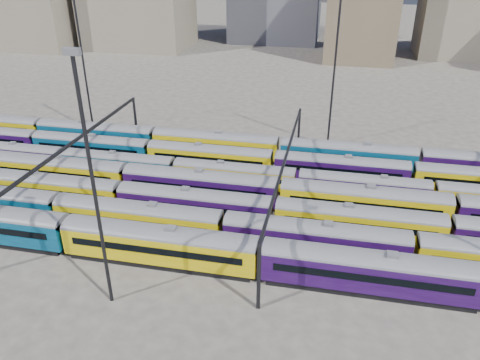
% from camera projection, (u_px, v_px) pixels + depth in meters
% --- Properties ---
extents(ground, '(500.00, 500.00, 0.00)m').
position_uv_depth(ground, '(213.00, 202.00, 66.52)').
color(ground, '#453E3A').
rests_on(ground, ground).
extents(rake_0, '(137.28, 3.35, 5.65)m').
position_uv_depth(rake_0, '(260.00, 254.00, 50.39)').
color(rake_0, black).
rests_on(rake_0, ground).
extents(rake_1, '(130.21, 3.17, 5.35)m').
position_uv_depth(rake_1, '(223.00, 225.00, 55.80)').
color(rake_1, black).
rests_on(rake_1, ground).
extents(rake_2, '(125.39, 3.06, 5.15)m').
position_uv_depth(rake_2, '(274.00, 210.00, 59.21)').
color(rake_2, black).
rests_on(rake_2, ground).
extents(rake_3, '(156.05, 3.26, 5.50)m').
position_uv_depth(rake_3, '(200.00, 182.00, 65.54)').
color(rake_3, black).
rests_on(rake_3, ground).
extents(rake_4, '(111.82, 2.73, 4.58)m').
position_uv_depth(rake_4, '(297.00, 178.00, 67.70)').
color(rake_4, black).
rests_on(rake_4, ground).
extents(rake_5, '(123.02, 3.00, 5.05)m').
position_uv_depth(rake_5, '(149.00, 150.00, 76.51)').
color(rake_5, black).
rests_on(rake_5, ground).
extents(rake_6, '(108.88, 3.19, 5.38)m').
position_uv_depth(rake_6, '(215.00, 142.00, 78.96)').
color(rake_6, black).
rests_on(rake_6, ground).
extents(gantry_1, '(0.35, 40.35, 8.03)m').
position_uv_depth(gantry_1, '(78.00, 146.00, 67.12)').
color(gantry_1, black).
rests_on(gantry_1, ground).
extents(gantry_2, '(0.35, 40.35, 8.03)m').
position_uv_depth(gantry_2, '(285.00, 165.00, 61.59)').
color(gantry_2, black).
rests_on(gantry_2, ground).
extents(mast_1, '(1.40, 0.50, 25.60)m').
position_uv_depth(mast_1, '(83.00, 59.00, 84.86)').
color(mast_1, black).
rests_on(mast_1, ground).
extents(mast_2, '(1.40, 0.50, 25.60)m').
position_uv_depth(mast_2, '(92.00, 180.00, 41.92)').
color(mast_2, black).
rests_on(mast_2, ground).
extents(mast_3, '(1.40, 0.50, 25.60)m').
position_uv_depth(mast_3, '(334.00, 69.00, 78.31)').
color(mast_3, black).
rests_on(mast_3, ground).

